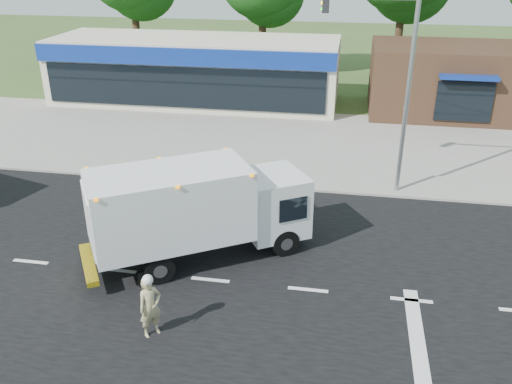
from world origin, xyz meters
TOP-DOWN VIEW (x-y plane):
  - ground at (0.00, 0.00)m, footprint 120.00×120.00m
  - road_asphalt at (0.00, 0.00)m, footprint 60.00×14.00m
  - sidewalk at (0.00, 8.20)m, footprint 60.00×2.40m
  - parking_apron at (0.00, 14.00)m, footprint 60.00×9.00m
  - lane_markings at (1.35, -1.35)m, footprint 55.20×7.00m
  - ems_box_truck at (-3.73, 1.23)m, footprint 7.32×5.71m
  - emergency_worker at (-3.88, -2.69)m, footprint 0.73×0.75m
  - retail_strip_mall at (-9.00, 19.93)m, footprint 18.00×6.20m
  - brown_storefront at (7.00, 19.98)m, footprint 10.00×6.70m
  - traffic_signal_pole at (2.35, 7.60)m, footprint 3.51×0.25m

SIDE VIEW (x-z plane):
  - ground at x=0.00m, z-range 0.00..0.00m
  - road_asphalt at x=0.00m, z-range -0.01..0.01m
  - parking_apron at x=0.00m, z-range 0.00..0.02m
  - lane_markings at x=1.35m, z-range 0.01..0.02m
  - sidewalk at x=0.00m, z-range 0.00..0.12m
  - emergency_worker at x=-3.88m, z-range -0.02..1.83m
  - ems_box_truck at x=-3.73m, z-range 0.25..3.45m
  - brown_storefront at x=7.00m, z-range 0.00..4.00m
  - retail_strip_mall at x=-9.00m, z-range 0.01..4.01m
  - traffic_signal_pole at x=2.35m, z-range 0.92..8.92m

